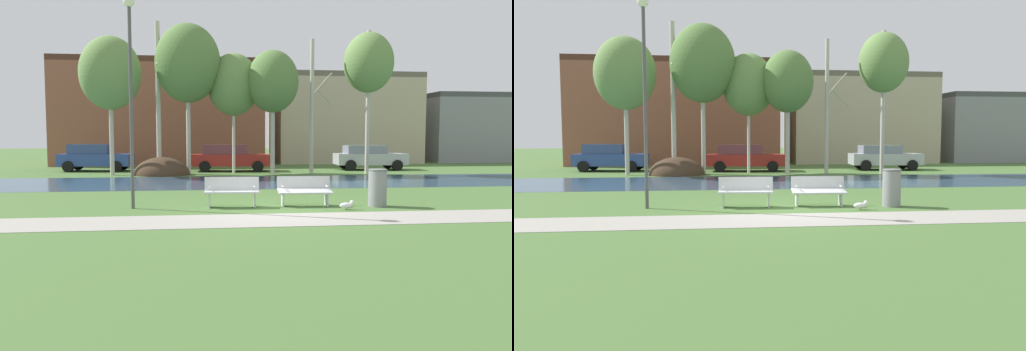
% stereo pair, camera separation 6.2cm
% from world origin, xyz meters
% --- Properties ---
extents(ground_plane, '(120.00, 120.00, 0.00)m').
position_xyz_m(ground_plane, '(0.00, 10.00, 0.00)').
color(ground_plane, '#476B33').
extents(paved_path_strip, '(60.00, 1.90, 0.01)m').
position_xyz_m(paved_path_strip, '(0.00, -1.66, 0.01)').
color(paved_path_strip, '#9E998E').
rests_on(paved_path_strip, ground).
extents(river_band, '(80.00, 6.24, 0.01)m').
position_xyz_m(river_band, '(0.00, 8.39, 0.00)').
color(river_band, '#33516B').
rests_on(river_band, ground).
extents(soil_mound, '(2.96, 2.87, 1.88)m').
position_xyz_m(soil_mound, '(-3.97, 12.96, 0.00)').
color(soil_mound, '#423021').
rests_on(soil_mound, ground).
extents(bench_left, '(1.62, 0.63, 0.87)m').
position_xyz_m(bench_left, '(-1.07, 0.68, 0.47)').
color(bench_left, silver).
rests_on(bench_left, ground).
extents(bench_right, '(1.62, 0.63, 0.87)m').
position_xyz_m(bench_right, '(1.08, 0.68, 0.47)').
color(bench_right, silver).
rests_on(bench_right, ground).
extents(trash_bin, '(0.56, 0.56, 1.10)m').
position_xyz_m(trash_bin, '(3.19, 0.32, 0.57)').
color(trash_bin, gray).
rests_on(trash_bin, ground).
extents(seagull, '(0.45, 0.17, 0.26)m').
position_xyz_m(seagull, '(2.10, -0.22, 0.13)').
color(seagull, white).
rests_on(seagull, ground).
extents(streetlamp, '(0.32, 0.32, 5.95)m').
position_xyz_m(streetlamp, '(-3.91, 0.72, 3.91)').
color(streetlamp, '#4C4C51').
rests_on(streetlamp, ground).
extents(birch_far_left, '(3.16, 3.16, 7.21)m').
position_xyz_m(birch_far_left, '(-6.54, 12.92, 5.29)').
color(birch_far_left, '#BCB7A8').
rests_on(birch_far_left, ground).
extents(birch_left, '(1.36, 2.31, 8.17)m').
position_xyz_m(birch_left, '(-4.13, 13.67, 4.17)').
color(birch_left, '#BCB7A8').
rests_on(birch_left, ground).
extents(birch_center_left, '(3.50, 3.50, 8.05)m').
position_xyz_m(birch_center_left, '(-2.56, 13.39, 5.93)').
color(birch_center_left, '#BCB7A8').
rests_on(birch_center_left, ground).
extents(birch_center, '(2.85, 2.85, 6.59)m').
position_xyz_m(birch_center, '(-0.08, 13.78, 4.87)').
color(birch_center, beige).
rests_on(birch_center, ground).
extents(birch_center_right, '(2.79, 2.79, 6.66)m').
position_xyz_m(birch_center_right, '(1.97, 12.94, 4.96)').
color(birch_center_right, '#BCB7A8').
rests_on(birch_center_right, ground).
extents(birch_right, '(1.30, 2.27, 7.31)m').
position_xyz_m(birch_right, '(4.19, 13.02, 3.70)').
color(birch_right, '#BCB7A8').
rests_on(birch_right, ground).
extents(birch_far_right, '(2.68, 2.68, 7.69)m').
position_xyz_m(birch_far_right, '(7.10, 12.38, 5.97)').
color(birch_far_right, '#BCB7A8').
rests_on(birch_far_right, ground).
extents(parked_van_nearest_blue, '(4.23, 2.25, 1.58)m').
position_xyz_m(parked_van_nearest_blue, '(-8.09, 16.24, 0.82)').
color(parked_van_nearest_blue, '#2D4793').
rests_on(parked_van_nearest_blue, ground).
extents(parked_sedan_second_red, '(4.71, 2.20, 1.55)m').
position_xyz_m(parked_sedan_second_red, '(-0.21, 15.31, 0.81)').
color(parked_sedan_second_red, maroon).
rests_on(parked_sedan_second_red, ground).
extents(parked_hatch_third_silver, '(4.35, 2.35, 1.50)m').
position_xyz_m(parked_hatch_third_silver, '(8.32, 15.55, 0.79)').
color(parked_hatch_third_silver, '#B2B5BC').
rests_on(parked_hatch_third_silver, ground).
extents(building_brick_low, '(14.61, 7.39, 7.44)m').
position_xyz_m(building_brick_low, '(-4.71, 24.17, 3.72)').
color(building_brick_low, brown).
rests_on(building_brick_low, ground).
extents(building_beige_block, '(10.85, 6.32, 6.75)m').
position_xyz_m(building_beige_block, '(9.27, 24.42, 3.38)').
color(building_beige_block, '#BCAD8E').
rests_on(building_beige_block, ground).
extents(building_grey_warehouse, '(14.11, 6.07, 5.41)m').
position_xyz_m(building_grey_warehouse, '(23.07, 24.77, 2.71)').
color(building_grey_warehouse, gray).
rests_on(building_grey_warehouse, ground).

